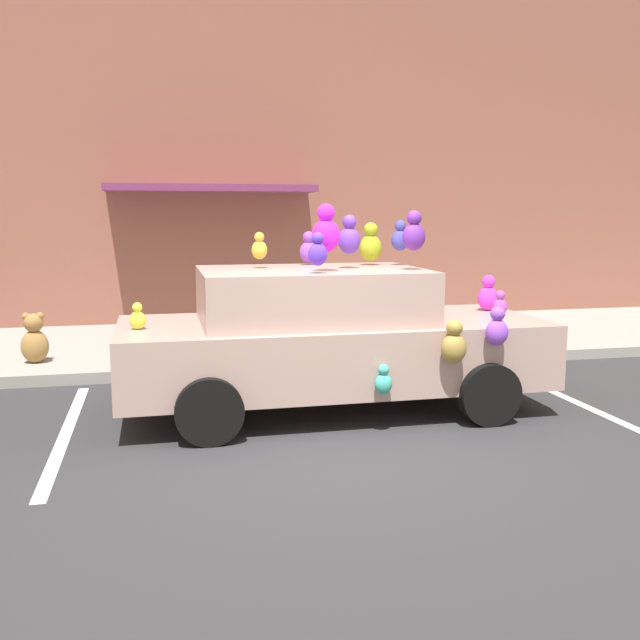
# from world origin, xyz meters

# --- Properties ---
(ground_plane) EXTENTS (60.00, 60.00, 0.00)m
(ground_plane) POSITION_xyz_m (0.00, 0.00, 0.00)
(ground_plane) COLOR #2D2D30
(sidewalk) EXTENTS (24.00, 4.00, 0.15)m
(sidewalk) POSITION_xyz_m (0.00, 5.00, 0.07)
(sidewalk) COLOR gray
(sidewalk) RESTS_ON ground
(storefront_building) EXTENTS (24.00, 1.25, 6.40)m
(storefront_building) POSITION_xyz_m (-0.01, 7.14, 3.19)
(storefront_building) COLOR brown
(storefront_building) RESTS_ON ground
(parking_stripe_front) EXTENTS (0.12, 3.60, 0.01)m
(parking_stripe_front) POSITION_xyz_m (3.06, 1.00, 0.00)
(parking_stripe_front) COLOR silver
(parking_stripe_front) RESTS_ON ground
(parking_stripe_rear) EXTENTS (0.12, 3.60, 0.01)m
(parking_stripe_rear) POSITION_xyz_m (-2.46, 1.00, 0.00)
(parking_stripe_rear) COLOR silver
(parking_stripe_rear) RESTS_ON ground
(plush_covered_car) EXTENTS (4.52, 2.15, 2.22)m
(plush_covered_car) POSITION_xyz_m (0.25, 1.23, 0.81)
(plush_covered_car) COLOR tan
(plush_covered_car) RESTS_ON ground
(teddy_bear_on_sidewalk) EXTENTS (0.36, 0.30, 0.68)m
(teddy_bear_on_sidewalk) POSITION_xyz_m (-3.15, 3.80, 0.46)
(teddy_bear_on_sidewalk) COLOR #9E723D
(teddy_bear_on_sidewalk) RESTS_ON sidewalk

